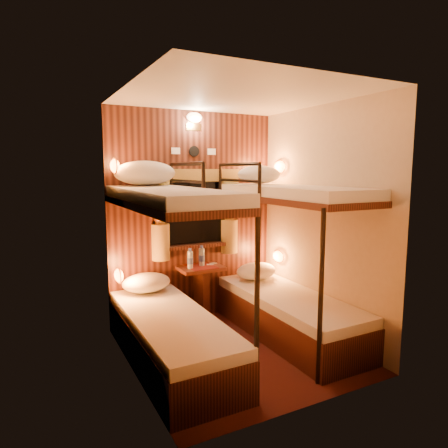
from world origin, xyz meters
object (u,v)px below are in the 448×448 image
bottle_right (202,257)px  bunk_right (288,284)px  table (201,287)px  bunk_left (170,303)px  bottle_left (190,260)px

bottle_right → bunk_right: bearing=-52.2°
bottle_right → table: bearing=-130.2°
bunk_left → bottle_left: size_ratio=8.35×
bunk_left → table: (0.65, 0.78, -0.14)m
bunk_left → bottle_left: bunk_left is taller
table → bottle_left: 0.36m
table → bottle_left: bearing=-170.9°
table → bunk_left: bearing=-129.7°
bottle_right → bunk_left: bearing=-129.7°
bunk_left → table: bearing=50.3°
table → bottle_left: bottle_left is taller
table → bottle_right: bearing=49.8°
bottle_left → bottle_right: bottle_right is taller
bunk_left → bottle_right: bearing=50.3°
table → bottle_left: size_ratio=2.88×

